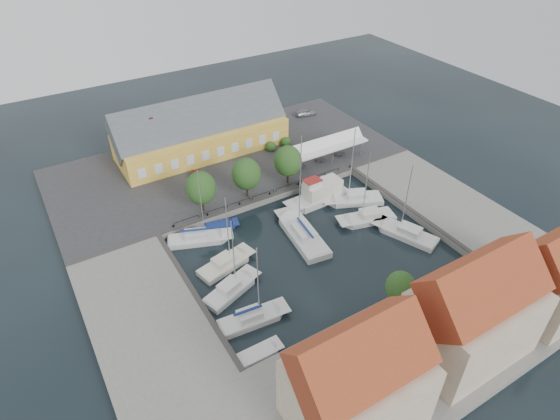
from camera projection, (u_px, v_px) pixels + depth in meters
name	position (u px, v px, depth m)	size (l,w,h in m)	color
ground	(303.00, 242.00, 62.08)	(140.00, 140.00, 0.00)	black
north_quay	(227.00, 163.00, 77.63)	(56.00, 26.00, 1.00)	#2D2D30
west_quay	(146.00, 316.00, 51.24)	(12.00, 24.00, 1.00)	slate
east_quay	(434.00, 197.00, 69.58)	(12.00, 24.00, 1.00)	slate
south_bank	(418.00, 353.00, 47.32)	(56.00, 14.00, 1.00)	slate
quay_edge_fittings	(285.00, 217.00, 64.73)	(56.00, 24.72, 0.40)	#383533
warehouse	(197.00, 133.00, 77.91)	(28.56, 14.00, 9.55)	gold
tent_canopy	(327.00, 146.00, 75.72)	(14.00, 4.00, 2.83)	white
quay_trees	(246.00, 174.00, 66.63)	(18.20, 4.20, 6.30)	black
car_silver	(306.00, 112.00, 90.82)	(1.57, 3.91, 1.33)	#96989D
car_red	(197.00, 177.00, 72.17)	(1.26, 3.61, 1.19)	#5C1518
center_sailboat	(302.00, 235.00, 62.67)	(4.75, 11.67, 15.22)	silver
trawler	(319.00, 195.00, 69.08)	(10.50, 3.38, 5.00)	silver
east_boat_a	(354.00, 200.00, 69.47)	(9.26, 6.42, 12.56)	silver
east_boat_b	(367.00, 219.00, 65.72)	(8.72, 4.76, 11.45)	silver
east_boat_c	(406.00, 234.00, 62.97)	(5.86, 9.25, 11.38)	silver
west_boat_a	(199.00, 239.00, 62.07)	(8.89, 5.36, 11.50)	silver
west_boat_b	(226.00, 265.00, 58.15)	(8.02, 4.35, 10.61)	beige
west_boat_c	(231.00, 290.00, 54.69)	(8.07, 4.96, 10.61)	silver
west_boat_d	(252.00, 319.00, 51.14)	(8.27, 3.19, 10.86)	silver
launch_sw	(259.00, 354.00, 47.69)	(4.95, 1.91, 0.98)	silver
launch_nw	(222.00, 226.00, 64.63)	(4.89, 2.90, 0.88)	navy
townhouses	(460.00, 326.00, 43.42)	(36.30, 8.50, 12.00)	beige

